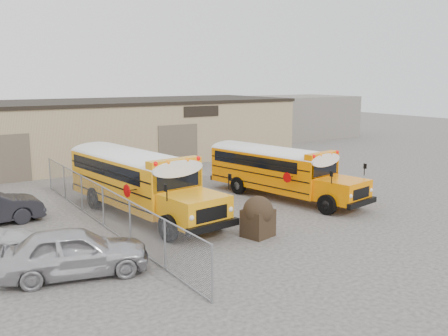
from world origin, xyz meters
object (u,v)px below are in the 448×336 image
tarp_bundle (258,216)px  car_silver (74,252)px  school_bus_right (208,156)px  school_bus_left (81,160)px

tarp_bundle → car_silver: (-7.50, -0.02, -0.05)m
school_bus_right → car_silver: school_bus_right is taller
car_silver → school_bus_right: bearing=-33.8°
school_bus_left → school_bus_right: size_ratio=1.10×
tarp_bundle → car_silver: tarp_bundle is taller
school_bus_right → tarp_bundle: school_bus_right is taller
school_bus_left → car_silver: school_bus_left is taller
car_silver → tarp_bundle: bearing=-76.3°
school_bus_right → car_silver: 15.65m
car_silver → school_bus_left: bearing=-4.8°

